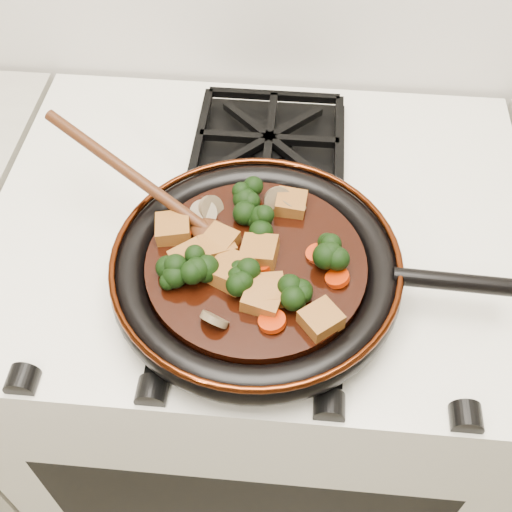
{
  "coord_description": "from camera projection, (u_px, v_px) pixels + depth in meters",
  "views": [
    {
      "loc": [
        0.05,
        1.09,
        1.57
      ],
      "look_at": [
        0.0,
        1.57,
        0.97
      ],
      "focal_mm": 45.0,
      "sensor_mm": 36.0,
      "label": 1
    }
  ],
  "objects": [
    {
      "name": "stove",
      "position": [
        260.0,
        372.0,
        1.25
      ],
      "size": [
        0.76,
        0.6,
        0.9
      ],
      "primitive_type": "cube",
      "color": "white",
      "rests_on": "ground"
    },
    {
      "name": "burner_grate_front",
      "position": [
        252.0,
        293.0,
        0.8
      ],
      "size": [
        0.23,
        0.23,
        0.03
      ],
      "primitive_type": null,
      "color": "black",
      "rests_on": "stove"
    },
    {
      "name": "burner_grate_back",
      "position": [
        269.0,
        143.0,
        0.97
      ],
      "size": [
        0.23,
        0.23,
        0.03
      ],
      "primitive_type": null,
      "color": "black",
      "rests_on": "stove"
    },
    {
      "name": "skillet",
      "position": [
        258.0,
        269.0,
        0.78
      ],
      "size": [
        0.48,
        0.36,
        0.05
      ],
      "rotation": [
        0.0,
        0.0,
        -0.03
      ],
      "color": "black",
      "rests_on": "burner_grate_front"
    },
    {
      "name": "braising_sauce",
      "position": [
        256.0,
        267.0,
        0.78
      ],
      "size": [
        0.27,
        0.27,
        0.02
      ],
      "primitive_type": "cylinder",
      "color": "black",
      "rests_on": "skillet"
    },
    {
      "name": "tofu_cube_0",
      "position": [
        230.0,
        271.0,
        0.75
      ],
      "size": [
        0.06,
        0.06,
        0.03
      ],
      "primitive_type": "cube",
      "rotation": [
        0.09,
        0.11,
        2.69
      ],
      "color": "brown",
      "rests_on": "braising_sauce"
    },
    {
      "name": "tofu_cube_1",
      "position": [
        269.0,
        291.0,
        0.73
      ],
      "size": [
        0.04,
        0.05,
        0.02
      ],
      "primitive_type": "cube",
      "rotation": [
        0.03,
        0.03,
        1.77
      ],
      "color": "brown",
      "rests_on": "braising_sauce"
    },
    {
      "name": "tofu_cube_2",
      "position": [
        217.0,
        248.0,
        0.78
      ],
      "size": [
        0.05,
        0.05,
        0.03
      ],
      "primitive_type": "cube",
      "rotation": [
        0.11,
        0.08,
        2.08
      ],
      "color": "brown",
      "rests_on": "braising_sauce"
    },
    {
      "name": "tofu_cube_3",
      "position": [
        259.0,
        252.0,
        0.77
      ],
      "size": [
        0.05,
        0.05,
        0.03
      ],
      "primitive_type": "cube",
      "rotation": [
        0.08,
        0.1,
        3.05
      ],
      "color": "brown",
      "rests_on": "braising_sauce"
    },
    {
      "name": "tofu_cube_4",
      "position": [
        321.0,
        320.0,
        0.71
      ],
      "size": [
        0.06,
        0.05,
        0.02
      ],
      "primitive_type": "cube",
      "rotation": [
        -0.01,
        0.01,
        0.7
      ],
      "color": "brown",
      "rests_on": "braising_sauce"
    },
    {
      "name": "tofu_cube_5",
      "position": [
        173.0,
        229.0,
        0.79
      ],
      "size": [
        0.05,
        0.05,
        0.03
      ],
      "primitive_type": "cube",
      "rotation": [
        -0.05,
        -0.06,
        0.18
      ],
      "color": "brown",
      "rests_on": "braising_sauce"
    },
    {
      "name": "tofu_cube_6",
      "position": [
        190.0,
        260.0,
        0.76
      ],
      "size": [
        0.06,
        0.06,
        0.03
      ],
      "primitive_type": "cube",
      "rotation": [
        -0.03,
        -0.1,
        0.62
      ],
      "color": "brown",
      "rests_on": "braising_sauce"
    },
    {
      "name": "tofu_cube_7",
      "position": [
        263.0,
        298.0,
        0.73
      ],
      "size": [
        0.05,
        0.05,
        0.03
      ],
      "primitive_type": "cube",
      "rotation": [
        -0.02,
        -0.07,
        2.91
      ],
      "color": "brown",
      "rests_on": "braising_sauce"
    },
    {
      "name": "tofu_cube_8",
      "position": [
        291.0,
        204.0,
        0.82
      ],
      "size": [
        0.04,
        0.04,
        0.02
      ],
      "primitive_type": "cube",
      "rotation": [
        0.03,
        -0.06,
        3.07
      ],
      "color": "brown",
      "rests_on": "braising_sauce"
    },
    {
      "name": "tofu_cube_9",
      "position": [
        221.0,
        241.0,
        0.78
      ],
      "size": [
        0.05,
        0.05,
        0.02
      ],
      "primitive_type": "cube",
      "rotation": [
        -0.03,
        0.03,
        2.69
      ],
      "color": "brown",
      "rests_on": "braising_sauce"
    },
    {
      "name": "broccoli_floret_0",
      "position": [
        301.0,
        299.0,
        0.72
      ],
      "size": [
        0.08,
        0.07,
        0.06
      ],
      "primitive_type": null,
      "rotation": [
        0.08,
        -0.08,
        1.88
      ],
      "color": "black",
      "rests_on": "braising_sauce"
    },
    {
      "name": "broccoli_floret_1",
      "position": [
        327.0,
        254.0,
        0.76
      ],
      "size": [
        0.07,
        0.06,
        0.07
      ],
      "primitive_type": null,
      "rotation": [
        -0.17,
        0.03,
        1.56
      ],
      "color": "black",
      "rests_on": "braising_sauce"
    },
    {
      "name": "broccoli_floret_2",
      "position": [
        248.0,
        280.0,
        0.74
      ],
      "size": [
        0.06,
        0.07,
        0.07
      ],
      "primitive_type": null,
      "rotation": [
        0.05,
        -0.24,
        1.46
      ],
      "color": "black",
      "rests_on": "braising_sauce"
    },
    {
      "name": "broccoli_floret_3",
      "position": [
        244.0,
        194.0,
        0.83
      ],
      "size": [
        0.09,
        0.09,
        0.06
      ],
      "primitive_type": null,
      "rotation": [
        0.04,
        -0.16,
        0.61
      ],
      "color": "black",
      "rests_on": "braising_sauce"
    },
    {
      "name": "broccoli_floret_4",
      "position": [
        264.0,
        226.0,
        0.8
      ],
      "size": [
        0.08,
        0.08,
        0.07
      ],
      "primitive_type": null,
      "rotation": [
        -0.17,
        0.19,
        1.89
      ],
      "color": "black",
      "rests_on": "braising_sauce"
    },
    {
      "name": "broccoli_floret_5",
      "position": [
        245.0,
        213.0,
        0.81
      ],
      "size": [
        0.08,
        0.08,
        0.06
      ],
      "primitive_type": null,
      "rotation": [
        0.08,
        -0.19,
        1.89
      ],
      "color": "black",
      "rests_on": "braising_sauce"
    },
    {
      "name": "broccoli_floret_6",
      "position": [
        176.0,
        278.0,
        0.74
      ],
      "size": [
        0.09,
        0.09,
        0.07
      ],
      "primitive_type": null,
      "rotation": [
        0.23,
        -0.04,
        0.71
      ],
      "color": "black",
      "rests_on": "braising_sauce"
    },
    {
      "name": "broccoli_floret_7",
      "position": [
        201.0,
        270.0,
        0.75
      ],
      "size": [
        0.08,
        0.08,
        0.07
      ],
      "primitive_type": null,
      "rotation": [
        -0.06,
        0.21,
        1.83
      ],
      "color": "black",
      "rests_on": "braising_sauce"
    },
    {
      "name": "carrot_coin_0",
      "position": [
        262.0,
        264.0,
        0.76
      ],
      "size": [
        0.03,
        0.03,
        0.02
      ],
      "primitive_type": "cylinder",
      "rotation": [
        -0.08,
        -0.25,
        0.0
      ],
      "color": "#B72705",
      "rests_on": "braising_sauce"
    },
    {
      "name": "carrot_coin_1",
      "position": [
        337.0,
        278.0,
        0.75
      ],
      "size": [
        0.03,
        0.03,
        0.02
      ],
      "primitive_type": "cylinder",
      "rotation": [
        -0.09,
        -0.29,
        0.0
      ],
      "color": "#B72705",
      "rests_on": "braising_sauce"
    },
    {
      "name": "carrot_coin_2",
      "position": [
        180.0,
        234.0,
        0.79
      ],
      "size": [
        0.03,
        0.03,
        0.02
      ],
      "primitive_type": "cylinder",
      "rotation": [
        -0.24,
        -0.34,
        0.0
      ],
      "color": "#B72705",
      "rests_on": "braising_sauce"
    },
    {
      "name": "carrot_coin_3",
      "position": [
        317.0,
        254.0,
        0.77
      ],
      "size": [
        0.03,
        0.03,
        0.01
      ],
      "primitive_type": "cylinder",
      "rotation": [
        0.05,
        -0.23,
        0.0
      ],
      "color": "#B72705",
      "rests_on": "braising_sauce"
    },
    {
      "name": "carrot_coin_4",
      "position": [
        272.0,
        321.0,
        0.71
      ],
      "size": [
        0.03,
        0.03,
        0.02
      ],
      "primitive_type": "cylinder",
      "rotation": [
        -0.09,
        -0.17,
        0.0
      ],
      "color": "#B72705",
      "rests_on": "braising_sauce"
    },
    {
      "name": "mushroom_slice_0",
      "position": [
        203.0,
        213.0,
        0.81
      ],
      "size": [
        0.05,
        0.05,
        0.02
      ],
      "primitive_type": "cylinder",
      "rotation": [
        0.51,
        0.0,
        0.4
      ],
      "color": "brown",
      "rests_on": "braising_sauce"
    },
    {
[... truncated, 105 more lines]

